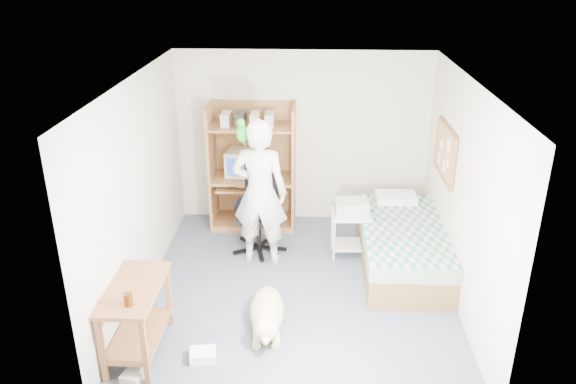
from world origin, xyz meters
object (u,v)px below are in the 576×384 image
object	(u,v)px
person	(260,193)
side_desk	(136,310)
office_chair	(260,221)
printer_cart	(351,228)
bed	(402,245)
dog	(267,313)
computer_hutch	(253,172)

from	to	relation	value
person	side_desk	bearing A→B (deg)	67.42
side_desk	office_chair	bearing A→B (deg)	65.42
person	printer_cart	world-z (taller)	person
side_desk	person	distance (m)	2.20
bed	office_chair	distance (m)	1.89
office_chair	person	bearing A→B (deg)	-75.66
office_chair	person	size ratio (longest dim) A/B	0.60
dog	printer_cart	xyz separation A→B (m)	(0.96, 1.63, 0.22)
office_chair	person	xyz separation A→B (m)	(0.04, -0.31, 0.54)
side_desk	printer_cart	distance (m)	3.02
bed	person	xyz separation A→B (m)	(-1.80, 0.07, 0.66)
person	dog	world-z (taller)	person
person	dog	xyz separation A→B (m)	(0.20, -1.45, -0.76)
side_desk	person	world-z (taller)	person
computer_hutch	person	size ratio (longest dim) A/B	0.95
computer_hutch	office_chair	xyz separation A→B (m)	(0.15, -0.74, -0.41)
office_chair	dog	xyz separation A→B (m)	(0.24, -1.77, -0.22)
person	dog	bearing A→B (deg)	104.18
side_desk	dog	world-z (taller)	side_desk
bed	printer_cart	size ratio (longest dim) A/B	3.31
computer_hutch	dog	distance (m)	2.62
person	dog	size ratio (longest dim) A/B	1.65
computer_hutch	dog	world-z (taller)	computer_hutch
dog	office_chair	bearing A→B (deg)	94.52
office_chair	dog	world-z (taller)	office_chair
computer_hutch	dog	size ratio (longest dim) A/B	1.56
bed	dog	bearing A→B (deg)	-139.22
computer_hutch	printer_cart	bearing A→B (deg)	-32.92
printer_cart	office_chair	bearing A→B (deg)	170.62
side_desk	person	bearing A→B (deg)	60.92
bed	side_desk	bearing A→B (deg)	-147.50
dog	printer_cart	bearing A→B (deg)	56.18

